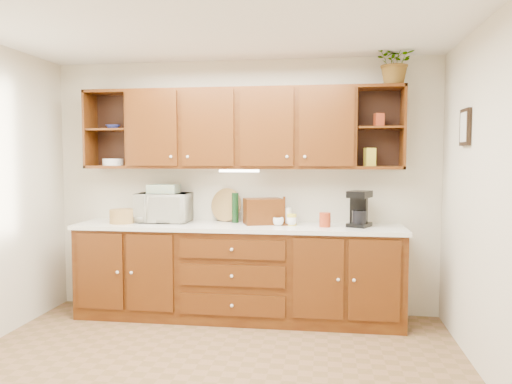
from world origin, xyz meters
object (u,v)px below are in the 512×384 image
(coffee_maker, at_px, (359,209))
(potted_plant, at_px, (396,62))
(microwave, at_px, (164,207))
(bread_box, at_px, (263,211))

(coffee_maker, distance_m, potted_plant, 1.44)
(microwave, xyz_separation_m, potted_plant, (2.30, -0.01, 1.42))
(microwave, relative_size, bread_box, 1.47)
(microwave, relative_size, potted_plant, 1.24)
(microwave, height_order, potted_plant, potted_plant)
(microwave, bearing_deg, potted_plant, -1.57)
(microwave, xyz_separation_m, coffee_maker, (1.97, -0.06, 0.02))
(microwave, bearing_deg, bread_box, -2.97)
(bread_box, height_order, potted_plant, potted_plant)
(bread_box, xyz_separation_m, coffee_maker, (0.94, -0.03, 0.04))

